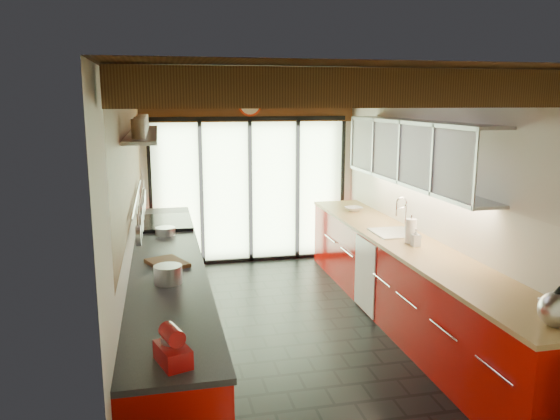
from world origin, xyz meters
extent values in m
plane|color=black|center=(0.00, 0.00, 0.00)|extent=(5.50, 5.50, 0.00)
plane|color=silver|center=(0.00, 2.75, 1.30)|extent=(3.20, 0.00, 3.20)
plane|color=silver|center=(0.00, -2.75, 1.30)|extent=(3.20, 0.00, 3.20)
plane|color=silver|center=(-1.60, 0.00, 1.30)|extent=(0.00, 5.50, 5.50)
plane|color=silver|center=(1.60, 0.00, 1.30)|extent=(0.00, 5.50, 5.50)
plane|color=#472814|center=(0.00, 0.00, 2.60)|extent=(5.50, 5.50, 0.00)
cube|color=#593316|center=(0.00, -2.25, 2.48)|extent=(3.14, 0.14, 0.22)
cube|color=#593316|center=(0.00, -1.35, 2.48)|extent=(3.14, 0.14, 0.22)
cube|color=#593316|center=(0.00, -0.45, 2.48)|extent=(3.14, 0.14, 0.22)
cube|color=#593316|center=(0.00, 0.45, 2.48)|extent=(3.14, 0.14, 0.22)
cube|color=#593316|center=(0.00, 1.35, 2.48)|extent=(3.14, 0.14, 0.22)
cube|color=#593316|center=(0.00, 2.25, 2.48)|extent=(3.14, 0.14, 0.22)
cube|color=brown|center=(0.00, 2.71, 2.35)|extent=(3.14, 0.06, 0.50)
plane|color=brown|center=(-1.57, 0.20, 1.98)|extent=(0.00, 4.90, 4.90)
plane|color=#C6EAAD|center=(0.00, 2.73, 1.08)|extent=(2.90, 0.00, 2.90)
cube|color=black|center=(-1.45, 2.72, 1.07)|extent=(0.05, 0.04, 2.15)
cube|color=black|center=(1.45, 2.72, 1.07)|extent=(0.05, 0.04, 2.15)
cube|color=black|center=(0.00, 2.69, 1.07)|extent=(0.06, 0.05, 2.15)
cube|color=black|center=(0.00, 2.69, 2.15)|extent=(2.90, 0.05, 0.06)
cylinder|color=red|center=(0.00, 2.67, 2.35)|extent=(0.34, 0.04, 0.34)
cylinder|color=beige|center=(0.00, 2.65, 2.35)|extent=(0.28, 0.02, 0.28)
cube|color=#B70D06|center=(-1.28, 0.00, 0.44)|extent=(0.65, 5.00, 0.88)
cube|color=black|center=(-1.28, 0.00, 0.90)|extent=(0.68, 5.00, 0.04)
cube|color=silver|center=(-1.28, 1.45, 0.44)|extent=(0.66, 0.90, 0.90)
cube|color=black|center=(-1.28, 1.45, 0.93)|extent=(0.65, 0.90, 0.06)
cube|color=#B70D06|center=(1.28, 0.00, 0.44)|extent=(0.65, 5.00, 0.88)
cube|color=tan|center=(1.28, 0.00, 0.90)|extent=(0.68, 5.00, 0.04)
cube|color=white|center=(0.95, 0.40, 0.44)|extent=(0.02, 0.60, 0.84)
cube|color=silver|center=(1.28, 0.40, 0.93)|extent=(0.45, 0.52, 0.02)
cylinder|color=silver|center=(1.42, 0.40, 1.10)|extent=(0.02, 0.02, 0.34)
torus|color=silver|center=(1.36, 0.40, 1.27)|extent=(0.14, 0.02, 0.14)
plane|color=silver|center=(1.26, 0.30, 1.85)|extent=(0.00, 3.00, 3.00)
cube|color=#9EA0A5|center=(1.43, 0.30, 1.51)|extent=(0.34, 3.00, 0.03)
cube|color=#9EA0A5|center=(1.43, 0.30, 2.19)|extent=(0.34, 3.00, 0.03)
cylinder|color=silver|center=(-1.54, 0.30, 1.47)|extent=(0.02, 2.20, 0.02)
cube|color=silver|center=(-1.45, 0.20, 2.10)|extent=(0.28, 2.60, 0.03)
cylinder|color=silver|center=(-1.50, -0.60, 1.29)|extent=(0.04, 0.18, 0.18)
cylinder|color=silver|center=(-1.50, -0.25, 1.29)|extent=(0.04, 0.22, 0.22)
cylinder|color=silver|center=(-1.50, 0.10, 1.29)|extent=(0.04, 0.26, 0.26)
cylinder|color=silver|center=(-1.50, 0.45, 1.29)|extent=(0.04, 0.18, 0.18)
cylinder|color=silver|center=(-1.50, 0.80, 1.29)|extent=(0.04, 0.22, 0.22)
cylinder|color=silver|center=(-1.50, 1.10, 1.29)|extent=(0.04, 0.26, 0.26)
cylinder|color=silver|center=(-1.50, 1.35, 1.29)|extent=(0.04, 0.18, 0.18)
cube|color=#AE0D0E|center=(-1.27, -2.25, 0.98)|extent=(0.23, 0.30, 0.11)
cylinder|color=#AE0D0E|center=(-1.27, -2.27, 1.11)|extent=(0.15, 0.19, 0.10)
cylinder|color=silver|center=(-1.27, -2.20, 1.01)|extent=(0.17, 0.17, 0.11)
cylinder|color=silver|center=(-1.27, -0.80, 1.00)|extent=(0.31, 0.31, 0.15)
cylinder|color=silver|center=(-1.27, 0.89, 0.96)|extent=(0.27, 0.27, 0.09)
cube|color=brown|center=(-1.27, -0.28, 0.94)|extent=(0.43, 0.48, 0.03)
sphere|color=silver|center=(1.27, -2.25, 1.04)|extent=(0.27, 0.27, 0.25)
cone|color=black|center=(1.27, -2.25, 1.18)|extent=(0.10, 0.10, 0.07)
cylinder|color=silver|center=(1.27, -2.12, 1.05)|extent=(0.04, 0.10, 0.05)
cylinder|color=white|center=(1.27, -0.04, 1.05)|extent=(0.13, 0.13, 0.26)
cylinder|color=silver|center=(1.27, -0.04, 1.21)|extent=(0.03, 0.03, 0.05)
imported|color=silver|center=(1.27, -0.16, 1.01)|extent=(0.09, 0.09, 0.19)
imported|color=silver|center=(1.27, 1.71, 0.95)|extent=(0.26, 0.26, 0.06)
camera|label=1|loc=(-1.29, -5.22, 2.42)|focal=35.00mm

